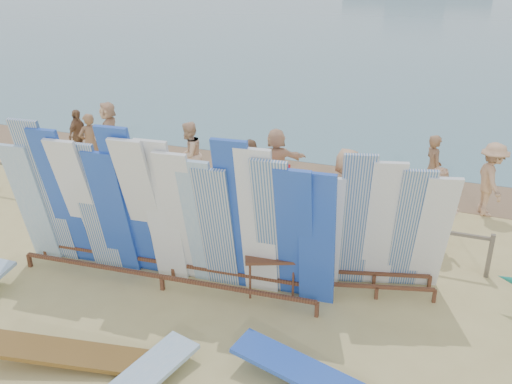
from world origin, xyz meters
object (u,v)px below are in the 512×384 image
at_px(beach_chair_left, 256,202).
at_px(beach_chair_right, 301,213).
at_px(flat_board_c, 76,364).
at_px(beachgoer_1, 90,143).
at_px(beachgoer_7, 433,169).
at_px(beachgoer_5, 276,161).
at_px(beachgoer_4, 251,178).
at_px(beachgoer_9, 491,180).
at_px(beachgoer_11, 109,130).
at_px(stroller, 276,198).
at_px(beachgoer_extra_1, 78,135).
at_px(main_surfboard_rack, 163,217).
at_px(beachgoer_6, 346,190).
at_px(beachgoer_2, 189,155).
at_px(beachgoer_8, 437,211).
at_px(side_surfboard_rack, 381,231).
at_px(vendor_table, 271,271).

distance_m(beach_chair_left, beach_chair_right, 1.18).
height_order(flat_board_c, beachgoer_1, beachgoer_1).
relative_size(beachgoer_7, beachgoer_5, 1.00).
bearing_deg(beachgoer_4, beachgoer_9, 105.05).
xyz_separation_m(beachgoer_11, beachgoer_5, (5.62, -0.81, -0.01)).
bearing_deg(flat_board_c, stroller, -27.66).
bearing_deg(beach_chair_left, beachgoer_1, 176.92).
height_order(beach_chair_left, beachgoer_7, beachgoer_7).
bearing_deg(beachgoer_extra_1, beachgoer_4, -113.55).
height_order(main_surfboard_rack, beachgoer_7, main_surfboard_rack).
bearing_deg(beachgoer_4, stroller, 91.80).
distance_m(stroller, beachgoer_extra_1, 7.18).
bearing_deg(beachgoer_6, beachgoer_5, -98.17).
height_order(beachgoer_6, beachgoer_1, beachgoer_6).
bearing_deg(beachgoer_2, beach_chair_left, 78.77).
xyz_separation_m(beachgoer_6, beachgoer_8, (1.94, -0.35, -0.03)).
distance_m(flat_board_c, beachgoer_4, 5.93).
bearing_deg(beachgoer_7, beachgoer_1, 71.04).
relative_size(beach_chair_left, beachgoer_8, 0.51).
bearing_deg(beachgoer_9, beachgoer_5, 78.11).
bearing_deg(beachgoer_6, beachgoer_8, 106.49).
distance_m(beachgoer_7, beachgoer_1, 9.28).
xyz_separation_m(beachgoer_7, beachgoer_8, (0.26, -2.66, 0.05)).
bearing_deg(beachgoer_9, beachgoer_6, 105.76).
relative_size(stroller, beachgoer_6, 0.64).
bearing_deg(beachgoer_2, flat_board_c, 24.10).
bearing_deg(beachgoer_extra_1, beachgoer_7, -94.39).
relative_size(beachgoer_7, beachgoer_extra_1, 1.12).
relative_size(beachgoer_11, beachgoer_1, 1.02).
bearing_deg(beachgoer_8, beachgoer_11, -178.90).
bearing_deg(beach_chair_left, beachgoer_9, 26.47).
bearing_deg(beachgoer_6, side_surfboard_rack, 51.64).
distance_m(beachgoer_4, beachgoer_5, 1.52).
bearing_deg(beachgoer_8, stroller, -169.87).
relative_size(beachgoer_6, beachgoer_8, 1.04).
height_order(side_surfboard_rack, flat_board_c, side_surfboard_rack).
relative_size(beach_chair_left, beachgoer_7, 0.54).
bearing_deg(beachgoer_5, side_surfboard_rack, 107.03).
height_order(beachgoer_4, beachgoer_9, beachgoer_4).
xyz_separation_m(beachgoer_4, beachgoer_extra_1, (-6.34, 1.88, -0.17)).
relative_size(main_surfboard_rack, beachgoer_9, 3.50).
xyz_separation_m(side_surfboard_rack, beachgoer_4, (-3.31, 2.31, -0.31)).
height_order(stroller, beachgoer_4, beachgoer_4).
bearing_deg(beachgoer_11, vendor_table, 34.48).
height_order(beach_chair_left, beachgoer_1, beachgoer_1).
bearing_deg(beachgoer_11, beachgoer_4, 48.35).
xyz_separation_m(beachgoer_11, beachgoer_extra_1, (-0.81, -0.45, -0.11)).
bearing_deg(beachgoer_5, beach_chair_right, 103.25).
distance_m(side_surfboard_rack, flat_board_c, 5.37).
height_order(beach_chair_left, beachgoer_5, beachgoer_5).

